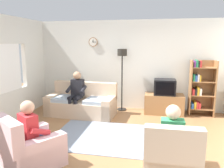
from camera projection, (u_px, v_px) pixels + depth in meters
name	position (u px, v px, depth m)	size (l,w,h in m)	color
ground_plane	(111.00, 143.00, 4.52)	(12.00, 12.00, 0.00)	#8C603D
back_wall_assembly	(129.00, 65.00, 6.84)	(6.20, 0.17, 2.70)	silver
couch	(82.00, 104.00, 6.31)	(1.95, 0.99, 0.90)	tan
tv_stand	(164.00, 104.00, 6.43)	(1.10, 0.56, 0.57)	olive
tv	(165.00, 87.00, 6.31)	(0.60, 0.49, 0.44)	black
bookshelf	(200.00, 87.00, 6.22)	(0.68, 0.36, 1.56)	olive
floor_lamp	(122.00, 63.00, 6.55)	(0.28, 0.28, 1.85)	black
armchair_near_window	(30.00, 150.00, 3.64)	(1.15, 1.18, 0.90)	beige
armchair_near_bookshelf	(171.00, 157.00, 3.40)	(0.80, 0.88, 0.90)	#BCAD99
area_rug	(104.00, 136.00, 4.86)	(2.20, 1.70, 0.01)	slate
person_on_couch	(76.00, 91.00, 6.16)	(0.53, 0.55, 1.24)	black
person_in_left_armchair	(34.00, 130.00, 3.65)	(0.61, 0.64, 1.12)	red
person_in_right_armchair	(171.00, 136.00, 3.43)	(0.51, 0.54, 1.12)	#338C59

